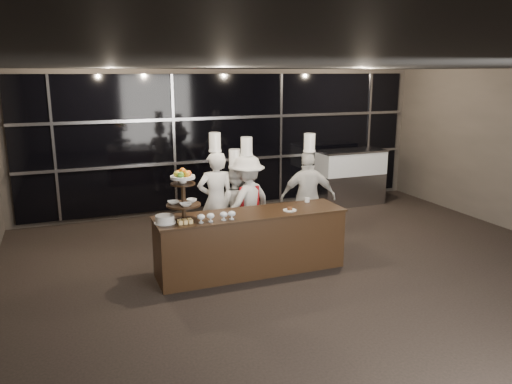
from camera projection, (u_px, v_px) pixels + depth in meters
name	position (u px, v px, depth m)	size (l,w,h in m)	color
room	(354.00, 190.00, 6.23)	(10.00, 10.00, 10.00)	black
window_wall	(229.00, 141.00, 10.69)	(8.60, 0.10, 2.80)	black
buffet_counter	(251.00, 242.00, 7.44)	(2.84, 0.74, 0.92)	black
display_stand	(183.00, 191.00, 6.88)	(0.48, 0.48, 0.74)	black
compotes	(217.00, 215.00, 6.91)	(0.56, 0.11, 0.12)	silver
layer_cake	(165.00, 219.00, 6.82)	(0.30, 0.30, 0.11)	white
pastry_squares	(185.00, 221.00, 6.82)	(0.20, 0.13, 0.05)	#FCD27B
small_plate	(290.00, 210.00, 7.45)	(0.20, 0.20, 0.05)	white
chef_cup	(307.00, 200.00, 7.93)	(0.08, 0.08, 0.07)	white
display_case	(350.00, 174.00, 11.25)	(1.52, 0.67, 1.24)	#A5A5AA
chef_a	(216.00, 200.00, 8.28)	(0.65, 0.47, 1.99)	silver
chef_b	(235.00, 206.00, 8.49)	(0.84, 0.78, 1.69)	white
chef_c	(247.00, 202.00, 8.38)	(1.20, 1.01, 1.91)	silver
chef_d	(308.00, 197.00, 8.61)	(1.03, 0.67, 1.93)	silver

